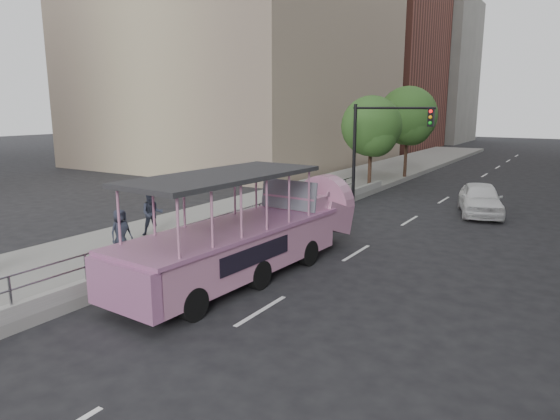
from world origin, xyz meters
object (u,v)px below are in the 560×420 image
(car, at_px, (480,199))
(pedestrian_mid, at_px, (152,213))
(parking_sign, at_px, (268,196))
(street_tree_near, at_px, (372,129))
(traffic_signal, at_px, (376,138))
(duck_boat, at_px, (254,234))
(street_tree_far, at_px, (409,118))
(pedestrian_far, at_px, (121,232))

(car, height_order, pedestrian_mid, pedestrian_mid)
(parking_sign, bearing_deg, street_tree_near, 91.51)
(traffic_signal, relative_size, street_tree_near, 0.91)
(traffic_signal, height_order, street_tree_near, street_tree_near)
(duck_boat, bearing_deg, traffic_signal, 93.77)
(car, bearing_deg, duck_boat, -125.12)
(traffic_signal, xyz_separation_m, street_tree_far, (-1.40, 9.43, 0.81))
(parking_sign, xyz_separation_m, street_tree_far, (-0.10, 17.51, 2.72))
(pedestrian_far, xyz_separation_m, street_tree_near, (1.73, 17.14, 2.75))
(duck_boat, relative_size, car, 2.20)
(street_tree_near, bearing_deg, pedestrian_mid, -100.65)
(parking_sign, xyz_separation_m, street_tree_near, (-0.30, 11.51, 2.23))
(pedestrian_far, distance_m, parking_sign, 6.00)
(pedestrian_mid, height_order, parking_sign, parking_sign)
(pedestrian_far, relative_size, parking_sign, 0.62)
(pedestrian_mid, distance_m, pedestrian_far, 2.61)
(car, relative_size, street_tree_far, 0.69)
(pedestrian_mid, xyz_separation_m, pedestrian_far, (1.05, -2.38, -0.07))
(car, bearing_deg, street_tree_far, 110.08)
(duck_boat, xyz_separation_m, street_tree_near, (-2.39, 15.50, 2.62))
(traffic_signal, bearing_deg, pedestrian_mid, -111.11)
(pedestrian_mid, bearing_deg, street_tree_far, 32.75)
(parking_sign, height_order, traffic_signal, traffic_signal)
(duck_boat, distance_m, street_tree_near, 15.90)
(duck_boat, relative_size, street_tree_near, 1.72)
(pedestrian_mid, bearing_deg, traffic_signal, 19.80)
(pedestrian_mid, distance_m, street_tree_far, 21.20)
(pedestrian_far, height_order, street_tree_far, street_tree_far)
(car, relative_size, street_tree_near, 0.78)
(car, height_order, pedestrian_far, pedestrian_far)
(duck_boat, bearing_deg, street_tree_near, 98.78)
(street_tree_near, distance_m, street_tree_far, 6.02)
(pedestrian_mid, bearing_deg, car, 2.35)
(car, xyz_separation_m, street_tree_far, (-6.51, 8.85, 3.54))
(duck_boat, relative_size, parking_sign, 3.95)
(pedestrian_far, xyz_separation_m, traffic_signal, (3.33, 13.71, 2.43))
(street_tree_near, bearing_deg, pedestrian_far, -95.76)
(parking_sign, bearing_deg, duck_boat, -62.34)
(car, bearing_deg, parking_sign, -142.76)
(duck_boat, relative_size, traffic_signal, 1.89)
(parking_sign, relative_size, street_tree_far, 0.39)
(car, xyz_separation_m, pedestrian_mid, (-9.49, -11.90, 0.38))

